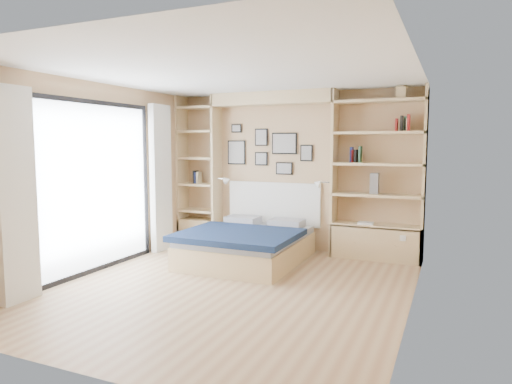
% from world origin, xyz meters
% --- Properties ---
extents(ground, '(4.50, 4.50, 0.00)m').
position_xyz_m(ground, '(0.00, 0.00, 0.00)').
color(ground, tan).
rests_on(ground, ground).
extents(room_shell, '(4.50, 4.50, 4.50)m').
position_xyz_m(room_shell, '(-0.39, 1.52, 1.08)').
color(room_shell, tan).
rests_on(room_shell, ground).
extents(bed, '(1.58, 2.00, 1.07)m').
position_xyz_m(bed, '(-0.33, 1.22, 0.26)').
color(bed, beige).
rests_on(bed, ground).
extents(photo_gallery, '(1.48, 0.02, 0.82)m').
position_xyz_m(photo_gallery, '(-0.45, 2.22, 1.60)').
color(photo_gallery, black).
rests_on(photo_gallery, ground).
extents(reading_lamps, '(1.92, 0.12, 0.15)m').
position_xyz_m(reading_lamps, '(-0.30, 2.00, 1.10)').
color(reading_lamps, silver).
rests_on(reading_lamps, ground).
extents(shelf_decor, '(3.49, 0.23, 2.03)m').
position_xyz_m(shelf_decor, '(1.06, 2.07, 1.69)').
color(shelf_decor, '#A51E1E').
rests_on(shelf_decor, ground).
extents(deck, '(3.20, 4.00, 0.05)m').
position_xyz_m(deck, '(-3.60, 0.00, 0.00)').
color(deck, brown).
rests_on(deck, ground).
extents(deck_chair, '(0.70, 0.88, 0.78)m').
position_xyz_m(deck_chair, '(-3.64, 0.13, 0.37)').
color(deck_chair, tan).
rests_on(deck_chair, ground).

